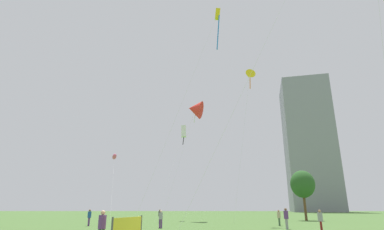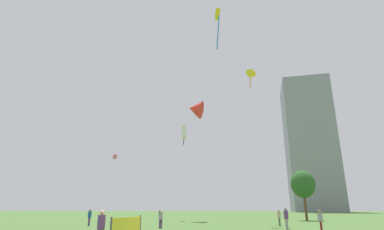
{
  "view_description": "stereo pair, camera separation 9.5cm",
  "coord_description": "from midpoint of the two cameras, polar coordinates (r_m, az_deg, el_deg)",
  "views": [
    {
      "loc": [
        3.28,
        -15.96,
        1.81
      ],
      "look_at": [
        2.49,
        13.48,
        10.95
      ],
      "focal_mm": 27.86,
      "sensor_mm": 36.0,
      "label": 1
    },
    {
      "loc": [
        3.37,
        -15.95,
        1.81
      ],
      "look_at": [
        2.49,
        13.48,
        10.95
      ],
      "focal_mm": 27.86,
      "sensor_mm": 36.0,
      "label": 2
    }
  ],
  "objects": [
    {
      "name": "kite_flying_5",
      "position": [
        48.53,
        -1.49,
        -3.19
      ],
      "size": [
        3.46,
        9.02,
        14.6
      ],
      "color": "silver",
      "rests_on": "ground"
    },
    {
      "name": "kite_flying_4",
      "position": [
        48.22,
        0.69,
        1.13
      ],
      "size": [
        6.22,
        3.74,
        18.68
      ],
      "color": "silver",
      "rests_on": "ground"
    },
    {
      "name": "park_tree_0",
      "position": [
        48.19,
        20.55,
        -12.31
      ],
      "size": [
        3.51,
        3.51,
        7.1
      ],
      "color": "brown",
      "rests_on": "ground"
    },
    {
      "name": "kite_flying_7",
      "position": [
        40.09,
        11.07,
        7.44
      ],
      "size": [
        3.46,
        1.77,
        19.11
      ],
      "color": "silver",
      "rests_on": "ground"
    },
    {
      "name": "distant_highrise_0",
      "position": [
        139.93,
        21.56,
        -5.33
      ],
      "size": [
        23.38,
        27.05,
        55.66
      ],
      "primitive_type": "cube",
      "rotation": [
        0.0,
        0.0,
        -0.2
      ],
      "color": "gray",
      "rests_on": "ground"
    },
    {
      "name": "person_standing_0",
      "position": [
        28.68,
        17.68,
        -18.09
      ],
      "size": [
        0.39,
        0.39,
        1.75
      ],
      "rotation": [
        0.0,
        0.0,
        4.86
      ],
      "color": "gray",
      "rests_on": "ground"
    },
    {
      "name": "person_standing_6",
      "position": [
        28.92,
        -5.9,
        -18.97
      ],
      "size": [
        0.35,
        0.35,
        1.56
      ],
      "rotation": [
        0.0,
        0.0,
        3.23
      ],
      "color": "#593372",
      "rests_on": "ground"
    },
    {
      "name": "person_standing_1",
      "position": [
        25.75,
        23.46,
        -17.84
      ],
      "size": [
        0.36,
        0.36,
        1.64
      ],
      "rotation": [
        0.0,
        0.0,
        1.3
      ],
      "color": "maroon",
      "rests_on": "ground"
    },
    {
      "name": "person_standing_3",
      "position": [
        33.93,
        -18.95,
        -17.87
      ],
      "size": [
        0.36,
        0.36,
        1.6
      ],
      "rotation": [
        0.0,
        0.0,
        2.21
      ],
      "color": "#593372",
      "rests_on": "ground"
    },
    {
      "name": "kite_flying_2",
      "position": [
        32.4,
        4.94,
        18.12
      ],
      "size": [
        7.13,
        5.2,
        21.56
      ],
      "color": "silver",
      "rests_on": "ground"
    },
    {
      "name": "person_standing_2",
      "position": [
        33.62,
        16.42,
        -18.15
      ],
      "size": [
        0.34,
        0.34,
        1.55
      ],
      "rotation": [
        0.0,
        0.0,
        1.02
      ],
      "color": "#3F593F",
      "rests_on": "ground"
    },
    {
      "name": "kite_flying_3",
      "position": [
        55.74,
        -14.5,
        -7.74
      ],
      "size": [
        3.89,
        11.57,
        11.09
      ],
      "color": "silver",
      "rests_on": "ground"
    },
    {
      "name": "person_standing_4",
      "position": [
        15.94,
        -16.84,
        -19.6
      ],
      "size": [
        0.37,
        0.37,
        1.67
      ],
      "rotation": [
        0.0,
        0.0,
        0.16
      ],
      "color": "#3F593F",
      "rests_on": "ground"
    },
    {
      "name": "person_standing_5",
      "position": [
        38.23,
        -6.06,
        -18.53
      ],
      "size": [
        0.35,
        0.35,
        1.56
      ],
      "rotation": [
        0.0,
        0.0,
        4.43
      ],
      "color": "#3F593F",
      "rests_on": "ground"
    }
  ]
}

